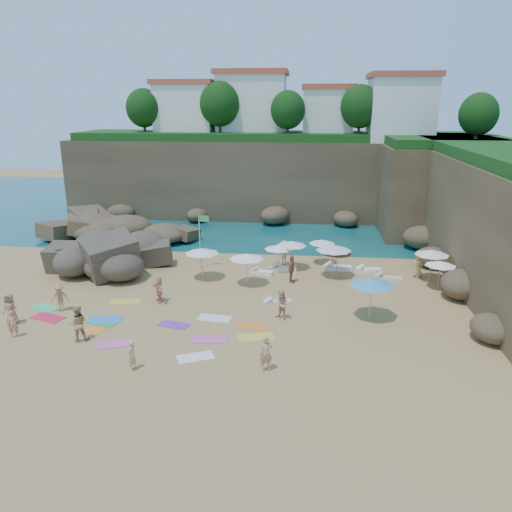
# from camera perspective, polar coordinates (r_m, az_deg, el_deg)

# --- Properties ---
(ground) EXTENTS (120.00, 120.00, 0.00)m
(ground) POSITION_cam_1_polar(r_m,az_deg,el_deg) (31.02, -4.29, -5.03)
(ground) COLOR tan
(ground) RESTS_ON ground
(seawater) EXTENTS (120.00, 120.00, 0.00)m
(seawater) POSITION_cam_1_polar(r_m,az_deg,el_deg) (59.65, 0.88, 5.78)
(seawater) COLOR #0C4751
(seawater) RESTS_ON ground
(cliff_back) EXTENTS (44.00, 8.00, 8.00)m
(cliff_back) POSITION_cam_1_polar(r_m,az_deg,el_deg) (53.91, 2.55, 8.87)
(cliff_back) COLOR brown
(cliff_back) RESTS_ON ground
(cliff_right) EXTENTS (8.00, 30.00, 8.00)m
(cliff_right) POSITION_cam_1_polar(r_m,az_deg,el_deg) (39.47, 26.29, 4.11)
(cliff_right) COLOR brown
(cliff_right) RESTS_ON ground
(cliff_corner) EXTENTS (10.00, 12.00, 8.00)m
(cliff_corner) POSITION_cam_1_polar(r_m,az_deg,el_deg) (50.22, 19.64, 7.31)
(cliff_corner) COLOR brown
(cliff_corner) RESTS_ON ground
(rock_promontory) EXTENTS (12.00, 7.00, 2.00)m
(rock_promontory) POSITION_cam_1_polar(r_m,az_deg,el_deg) (48.60, -13.73, 2.69)
(rock_promontory) COLOR brown
(rock_promontory) RESTS_ON ground
(clifftop_buildings) EXTENTS (28.48, 9.48, 7.00)m
(clifftop_buildings) POSITION_cam_1_polar(r_m,az_deg,el_deg) (54.11, 3.77, 16.58)
(clifftop_buildings) COLOR white
(clifftop_buildings) RESTS_ON cliff_back
(clifftop_trees) EXTENTS (35.60, 23.82, 4.40)m
(clifftop_trees) POSITION_cam_1_polar(r_m,az_deg,el_deg) (47.78, 5.68, 16.50)
(clifftop_trees) COLOR #11380F
(clifftop_trees) RESTS_ON ground
(marina_masts) EXTENTS (3.10, 0.10, 6.00)m
(marina_masts) POSITION_cam_1_polar(r_m,az_deg,el_deg) (62.83, -14.44, 8.60)
(marina_masts) COLOR white
(marina_masts) RESTS_ON ground
(rock_outcrop) EXTENTS (7.86, 6.27, 2.91)m
(rock_outcrop) POSITION_cam_1_polar(r_m,az_deg,el_deg) (38.25, -15.89, -1.35)
(rock_outcrop) COLOR brown
(rock_outcrop) RESTS_ON ground
(flag_pole) EXTENTS (0.79, 0.18, 4.06)m
(flag_pole) POSITION_cam_1_polar(r_m,az_deg,el_deg) (36.38, -6.29, 2.53)
(flag_pole) COLOR silver
(flag_pole) RESTS_ON ground
(parasol_0) EXTENTS (2.33, 2.33, 2.21)m
(parasol_0) POSITION_cam_1_polar(r_m,az_deg,el_deg) (34.14, -6.21, 0.59)
(parasol_0) COLOR silver
(parasol_0) RESTS_ON ground
(parasol_1) EXTENTS (2.05, 2.05, 1.93)m
(parasol_1) POSITION_cam_1_polar(r_m,az_deg,el_deg) (35.78, 2.58, 1.02)
(parasol_1) COLOR silver
(parasol_1) RESTS_ON ground
(parasol_2) EXTENTS (1.99, 1.99, 1.88)m
(parasol_2) POSITION_cam_1_polar(r_m,az_deg,el_deg) (37.67, 7.56, 1.63)
(parasol_2) COLOR silver
(parasol_2) RESTS_ON ground
(parasol_3) EXTENTS (1.99, 1.99, 1.88)m
(parasol_3) POSITION_cam_1_polar(r_m,az_deg,el_deg) (34.37, 20.34, -0.81)
(parasol_3) COLOR silver
(parasol_3) RESTS_ON ground
(parasol_4) EXTENTS (2.30, 2.30, 2.18)m
(parasol_4) POSITION_cam_1_polar(r_m,az_deg,el_deg) (35.71, 19.48, 0.39)
(parasol_4) COLOR silver
(parasol_4) RESTS_ON ground
(parasol_5) EXTENTS (2.46, 2.46, 2.32)m
(parasol_5) POSITION_cam_1_polar(r_m,az_deg,el_deg) (34.69, 8.87, 0.93)
(parasol_5) COLOR silver
(parasol_5) RESTS_ON ground
(parasol_6) EXTENTS (2.09, 2.09, 1.97)m
(parasol_6) POSITION_cam_1_polar(r_m,az_deg,el_deg) (34.96, 9.29, 0.49)
(parasol_6) COLOR silver
(parasol_6) RESTS_ON ground
(parasol_7) EXTENTS (2.23, 2.23, 2.11)m
(parasol_7) POSITION_cam_1_polar(r_m,az_deg,el_deg) (36.17, 4.05, 1.44)
(parasol_7) COLOR silver
(parasol_7) RESTS_ON ground
(parasol_9) EXTENTS (2.30, 2.30, 2.17)m
(parasol_9) POSITION_cam_1_polar(r_m,az_deg,el_deg) (32.83, -1.08, -0.04)
(parasol_9) COLOR silver
(parasol_9) RESTS_ON ground
(parasol_10) EXTENTS (2.55, 2.55, 2.41)m
(parasol_10) POSITION_cam_1_polar(r_m,az_deg,el_deg) (28.28, 13.08, -2.88)
(parasol_10) COLOR silver
(parasol_10) RESTS_ON ground
(lounger_0) EXTENTS (2.00, 0.81, 0.30)m
(lounger_0) POSITION_cam_1_polar(r_m,az_deg,el_deg) (36.20, 3.05, -1.48)
(lounger_0) COLOR white
(lounger_0) RESTS_ON ground
(lounger_1) EXTENTS (2.07, 0.89, 0.31)m
(lounger_1) POSITION_cam_1_polar(r_m,az_deg,el_deg) (36.79, 9.28, -1.37)
(lounger_1) COLOR white
(lounger_1) RESTS_ON ground
(lounger_2) EXTENTS (1.86, 0.83, 0.28)m
(lounger_2) POSITION_cam_1_polar(r_m,az_deg,el_deg) (36.78, 12.72, -1.61)
(lounger_2) COLOR white
(lounger_2) RESTS_ON ground
(lounger_3) EXTENTS (1.63, 0.85, 0.24)m
(lounger_3) POSITION_cam_1_polar(r_m,az_deg,el_deg) (35.54, 0.68, -1.87)
(lounger_3) COLOR white
(lounger_3) RESTS_ON ground
(lounger_4) EXTENTS (1.86, 0.89, 0.28)m
(lounger_4) POSITION_cam_1_polar(r_m,az_deg,el_deg) (35.38, 14.86, -2.52)
(lounger_4) COLOR silver
(lounger_4) RESTS_ON ground
(lounger_5) EXTENTS (1.78, 1.01, 0.26)m
(lounger_5) POSITION_cam_1_polar(r_m,az_deg,el_deg) (30.23, 2.48, -5.34)
(lounger_5) COLOR silver
(lounger_5) RESTS_ON ground
(towel_1) EXTENTS (1.92, 1.38, 0.03)m
(towel_1) POSITION_cam_1_polar(r_m,az_deg,el_deg) (26.51, -15.81, -9.65)
(towel_1) COLOR #E258AA
(towel_1) RESTS_ON ground
(towel_2) EXTENTS (1.69, 1.23, 0.03)m
(towel_2) POSITION_cam_1_polar(r_m,az_deg,el_deg) (28.50, -18.44, -7.96)
(towel_2) COLOR orange
(towel_2) RESTS_ON ground
(towel_3) EXTENTS (1.96, 1.36, 0.03)m
(towel_3) POSITION_cam_1_polar(r_m,az_deg,el_deg) (29.13, -17.18, -7.28)
(towel_3) COLOR green
(towel_3) RESTS_ON ground
(towel_4) EXTENTS (1.93, 1.13, 0.03)m
(towel_4) POSITION_cam_1_polar(r_m,az_deg,el_deg) (31.62, -14.70, -5.11)
(towel_4) COLOR gold
(towel_4) RESTS_ON ground
(towel_5) EXTENTS (1.93, 1.51, 0.03)m
(towel_5) POSITION_cam_1_polar(r_m,az_deg,el_deg) (24.50, -6.94, -11.40)
(towel_5) COLOR silver
(towel_5) RESTS_ON ground
(towel_6) EXTENTS (1.86, 1.26, 0.03)m
(towel_6) POSITION_cam_1_polar(r_m,az_deg,el_deg) (27.95, -9.36, -7.76)
(towel_6) COLOR purple
(towel_6) RESTS_ON ground
(towel_7) EXTENTS (2.10, 1.50, 0.03)m
(towel_7) POSITION_cam_1_polar(r_m,az_deg,el_deg) (30.80, -22.67, -6.52)
(towel_7) COLOR #CD2441
(towel_7) RESTS_ON ground
(towel_8) EXTENTS (1.91, 1.14, 0.03)m
(towel_8) POSITION_cam_1_polar(r_m,az_deg,el_deg) (29.43, -16.86, -6.99)
(towel_8) COLOR #2881D8
(towel_8) RESTS_ON ground
(towel_9) EXTENTS (2.02, 1.16, 0.03)m
(towel_9) POSITION_cam_1_polar(r_m,az_deg,el_deg) (26.11, -5.43, -9.46)
(towel_9) COLOR #DD5699
(towel_9) RESTS_ON ground
(towel_10) EXTENTS (1.75, 1.01, 0.03)m
(towel_10) POSITION_cam_1_polar(r_m,az_deg,el_deg) (27.47, -0.51, -7.98)
(towel_10) COLOR orange
(towel_10) RESTS_ON ground
(towel_11) EXTENTS (2.00, 1.53, 0.03)m
(towel_11) POSITION_cam_1_polar(r_m,az_deg,el_deg) (32.31, -23.00, -5.46)
(towel_11) COLOR #37C278
(towel_11) RESTS_ON ground
(towel_12) EXTENTS (2.02, 1.36, 0.03)m
(towel_12) POSITION_cam_1_polar(r_m,az_deg,el_deg) (26.22, -0.00, -9.25)
(towel_12) COLOR gold
(towel_12) RESTS_ON ground
(towel_13) EXTENTS (1.99, 1.18, 0.03)m
(towel_13) POSITION_cam_1_polar(r_m,az_deg,el_deg) (28.49, -4.75, -7.09)
(towel_13) COLOR silver
(towel_13) RESTS_ON ground
(person_stand_0) EXTENTS (0.64, 0.58, 1.47)m
(person_stand_0) POSITION_cam_1_polar(r_m,az_deg,el_deg) (28.82, -26.01, -7.01)
(person_stand_0) COLOR tan
(person_stand_0) RESTS_ON ground
(person_stand_1) EXTENTS (1.12, 1.00, 1.90)m
(person_stand_1) POSITION_cam_1_polar(r_m,az_deg,el_deg) (27.05, -19.69, -7.28)
(person_stand_1) COLOR tan
(person_stand_1) RESTS_ON ground
(person_stand_2) EXTENTS (1.26, 0.63, 1.87)m
(person_stand_2) POSITION_cam_1_polar(r_m,az_deg,el_deg) (37.35, 3.25, 0.36)
(person_stand_2) COLOR #E1B780
(person_stand_2) RESTS_ON ground
(person_stand_3) EXTENTS (0.69, 1.18, 1.89)m
(person_stand_3) POSITION_cam_1_polar(r_m,az_deg,el_deg) (33.69, 4.07, -1.50)
(person_stand_3) COLOR #9F644F
(person_stand_3) RESTS_ON ground
(person_stand_4) EXTENTS (0.85, 0.96, 1.73)m
(person_stand_4) POSITION_cam_1_polar(r_m,az_deg,el_deg) (36.46, 18.01, -1.00)
(person_stand_4) COLOR tan
(person_stand_4) RESTS_ON ground
(person_stand_5) EXTENTS (1.72, 1.14, 1.81)m
(person_stand_5) POSITION_cam_1_polar(r_m,az_deg,el_deg) (40.74, -15.69, 1.11)
(person_stand_5) COLOR #AB7055
(person_stand_5) RESTS_ON ground
(person_stand_6) EXTENTS (0.47, 0.60, 1.45)m
(person_stand_6) POSITION_cam_1_polar(r_m,az_deg,el_deg) (23.66, -14.05, -10.95)
(person_stand_6) COLOR tan
(person_stand_6) RESTS_ON ground
(person_lie_0) EXTENTS (1.31, 1.78, 0.44)m
(person_lie_0) POSITION_cam_1_polar(r_m,az_deg,el_deg) (31.43, -21.40, -5.50)
(person_lie_0) COLOR #A27F51
(person_lie_0) RESTS_ON ground
(person_lie_2) EXTENTS (1.07, 1.85, 0.47)m
(person_lie_2) POSITION_cam_1_polar(r_m,az_deg,el_deg) (30.70, -26.09, -6.60)
(person_lie_2) COLOR #95664A
(person_lie_2) RESTS_ON ground
(person_lie_3) EXTENTS (2.15, 2.12, 0.42)m
(person_lie_3) POSITION_cam_1_polar(r_m,az_deg,el_deg) (31.18, -10.99, -4.78)
(person_lie_3) COLOR tan
(person_lie_3) RESTS_ON ground
(person_lie_4) EXTENTS (1.07, 1.75, 0.39)m
(person_lie_4) POSITION_cam_1_polar(r_m,az_deg,el_deg) (23.18, 1.15, -12.52)
(person_lie_4) COLOR tan
(person_lie_4) RESTS_ON ground
(person_lie_5) EXTENTS (1.60, 1.82, 0.63)m
(person_lie_5) POSITION_cam_1_polar(r_m,az_deg,el_deg) (28.21, 2.95, -6.64)
(person_lie_5) COLOR tan
(person_lie_5) RESTS_ON ground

